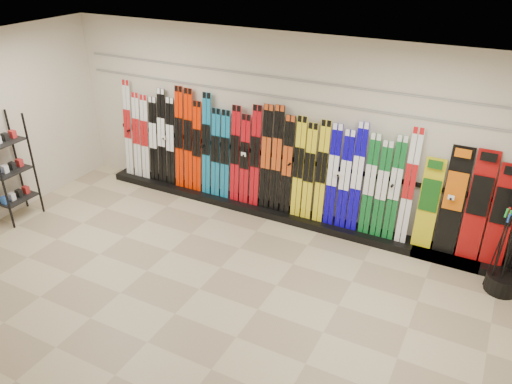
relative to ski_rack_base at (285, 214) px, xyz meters
The scene contains 11 objects.
floor 2.29m from the ski_rack_base, 95.64° to the right, with size 8.00×8.00×0.00m, color gray.
back_wall 1.47m from the ski_rack_base, 135.64° to the left, with size 8.00×8.00×0.00m, color beige.
ceiling 3.73m from the ski_rack_base, 95.64° to the right, with size 8.00×8.00×0.00m, color silver.
ski_rack_base is the anchor object (origin of this frame).
skis 1.13m from the ski_rack_base, behind, with size 5.38×0.20×1.84m.
snowboards 2.97m from the ski_rack_base, ahead, with size 1.56×0.25×1.60m.
accessory_rack 4.55m from the ski_rack_base, 152.74° to the right, with size 0.40×0.60×1.77m, color black.
pole_bin 3.40m from the ski_rack_base, ahead, with size 0.42×0.42×0.25m, color black.
ski_poles 3.40m from the ski_rack_base, ahead, with size 0.39×0.34×1.18m.
slatwall_rail_0 1.96m from the ski_rack_base, 138.37° to the left, with size 7.60×0.02×0.03m, color gray.
slatwall_rail_1 2.26m from the ski_rack_base, 138.37° to the left, with size 7.60×0.02×0.03m, color gray.
Camera 1 is at (3.16, -4.40, 4.27)m, focal length 35.00 mm.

